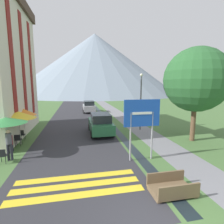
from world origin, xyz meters
name	(u,v)px	position (x,y,z in m)	size (l,w,h in m)	color
ground_plane	(94,115)	(0.00, 20.00, 0.00)	(160.00, 160.00, 0.00)	#476B38
road	(76,107)	(-2.50, 30.00, 0.00)	(6.40, 60.00, 0.01)	#2D2D33
footpath	(107,106)	(3.60, 30.00, 0.00)	(2.20, 60.00, 0.01)	slate
drainage_channel	(95,107)	(1.20, 30.00, 0.00)	(0.60, 60.00, 0.00)	black
crosswalk_marking	(77,185)	(-2.50, 2.77, 0.01)	(5.44, 1.84, 0.01)	yellow
mountain_distant	(95,65)	(6.43, 77.34, 13.39)	(72.98, 72.98, 26.77)	gray
road_sign	(142,119)	(1.14, 4.71, 2.40)	(2.10, 0.11, 3.51)	gray
footbridge	(172,188)	(1.20, 1.46, 0.23)	(1.70, 1.10, 0.65)	brown
parked_car_near	(101,124)	(-0.40, 10.60, 0.91)	(1.95, 4.14, 1.82)	#28663D
parked_car_far	(89,106)	(-0.51, 23.14, 0.91)	(1.86, 4.04, 1.82)	#B2B2B7
cafe_chair_near_right	(7,145)	(-6.84, 7.41, 0.51)	(0.40, 0.40, 0.85)	black
cafe_chair_far_left	(22,134)	(-6.68, 9.90, 0.51)	(0.40, 0.40, 0.85)	black
cafe_chair_far_right	(18,134)	(-6.93, 9.90, 0.51)	(0.40, 0.40, 0.85)	black
cafe_chair_middle	(18,139)	(-6.56, 8.61, 0.51)	(0.40, 0.40, 0.85)	black
cafe_chair_nearest	(2,155)	(-6.49, 5.73, 0.51)	(0.40, 0.40, 0.85)	black
cafe_umbrella_front_green	(6,120)	(-6.53, 6.75, 2.24)	(2.34, 2.34, 2.42)	#B7B2A8
cafe_umbrella_middle_yellow	(19,115)	(-6.51, 9.01, 2.17)	(2.38, 2.38, 2.43)	#B7B2A8
cafe_umbrella_rear_orange	(23,112)	(-6.78, 11.11, 2.07)	(2.04, 2.04, 2.34)	#B7B2A8
person_standing_terrace	(9,143)	(-6.26, 6.15, 1.06)	(0.32, 0.32, 1.81)	#282833
person_seated_far	(10,141)	(-6.72, 7.61, 0.70)	(0.32, 0.32, 1.26)	#282833
streetlamp	(141,97)	(3.51, 11.14, 3.15)	(0.28, 0.28, 5.33)	#515156
tree_by_path	(196,80)	(6.32, 7.26, 4.66)	(4.75, 4.75, 7.05)	brown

